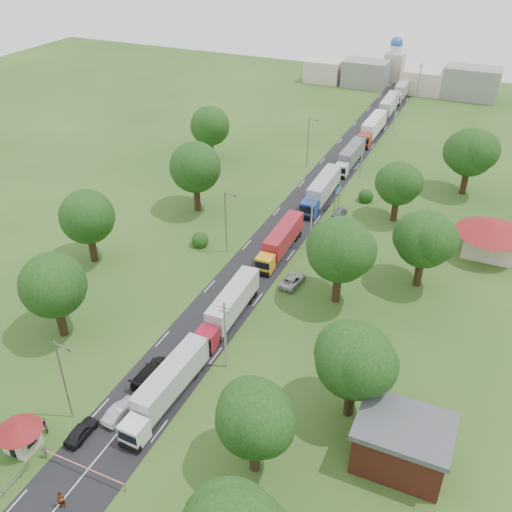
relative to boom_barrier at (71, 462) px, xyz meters
The scene contains 42 objects.
ground 25.05m from the boom_barrier, 86.89° to the left, with size 260.00×260.00×0.00m, color #264C19.
road 45.03m from the boom_barrier, 88.27° to the left, with size 8.00×200.00×0.04m, color black.
boom_barrier is the anchor object (origin of this frame).
guard_booth 5.98m from the boom_barrier, behind, with size 4.40×4.40×3.45m.
info_sign 60.39m from the boom_barrier, 83.76° to the left, with size 0.12×3.10×4.10m.
pole_1 19.63m from the boom_barrier, 69.14° to the left, with size 1.60×0.24×9.00m.
pole_2 46.66m from the boom_barrier, 81.52° to the left, with size 1.60×0.24×9.00m.
pole_3 74.41m from the boom_barrier, 84.71° to the left, with size 1.60×0.24×9.00m.
pole_4 102.30m from the boom_barrier, 86.15° to the left, with size 1.60×0.24×9.00m.
pole_5 130.24m from the boom_barrier, 86.98° to the left, with size 1.60×0.24×9.00m.
lamp_0 7.91m from the boom_barrier, 128.59° to the left, with size 2.03×0.22×10.00m.
lamp_1 40.47m from the boom_barrier, 95.70° to the left, with size 2.03×0.22×10.00m.
lamp_2 75.25m from the boom_barrier, 93.05° to the left, with size 2.03×0.22×10.00m.
tree_2 17.86m from the boom_barrier, 24.96° to the left, with size 8.00×8.00×10.10m.
tree_3 28.11m from the boom_barrier, 38.79° to the left, with size 8.80×8.80×11.07m.
tree_4 38.62m from the boom_barrier, 67.81° to the left, with size 9.60×9.60×12.05m.
tree_5 49.47m from the boom_barrier, 61.59° to the left, with size 8.80×8.80×11.07m.
tree_6 62.58m from the boom_barrier, 74.79° to the left, with size 8.00×8.00×10.10m.
tree_7 79.63m from the boom_barrier, 71.37° to the left, with size 9.60×9.60×12.05m.
tree_10 21.36m from the boom_barrier, 132.02° to the left, with size 8.80×8.80×11.07m.
tree_11 37.10m from the boom_barrier, 124.41° to the left, with size 8.80×8.80×11.07m.
tree_12 52.73m from the boom_barrier, 106.28° to the left, with size 9.60×9.60×12.05m.
tree_13 73.99m from the boom_barrier, 107.90° to the left, with size 8.80×8.80×11.07m.
house_brick 30.34m from the boom_barrier, 25.42° to the left, with size 8.60×6.60×5.20m.
house_cream 63.37m from the boom_barrier, 60.31° to the left, with size 10.08×10.08×5.80m.
distant_town 135.04m from the boom_barrier, 89.13° to the left, with size 52.00×8.00×8.00m.
church 143.10m from the boom_barrier, 91.06° to the left, with size 5.00×5.00×12.30m.
truck_0 11.56m from the boom_barrier, 71.63° to the left, with size 2.81×13.95×3.86m.
truck_1 26.04m from the boom_barrier, 82.32° to the left, with size 2.67×13.93×3.86m.
truck_2 43.36m from the boom_barrier, 85.68° to the left, with size 2.58×13.80×3.82m.
truck_3 61.82m from the boom_barrier, 86.88° to the left, with size 2.84×15.09×4.18m.
truck_4 78.92m from the boom_barrier, 87.47° to the left, with size 2.41×13.75×3.81m.
truck_5 95.96m from the boom_barrier, 87.92° to the left, with size 2.68×15.30×4.24m.
truck_6 112.62m from the boom_barrier, 88.44° to the left, with size 2.80×14.92×4.13m.
truck_7 128.21m from the boom_barrier, 88.62° to the left, with size 2.88×14.65×4.05m.
car_lane_front 3.78m from the boom_barrier, 115.78° to the left, with size 1.60×3.97×1.35m, color black.
car_lane_mid 7.13m from the boom_barrier, 87.12° to the left, with size 1.49×4.28×1.41m, color #A9ADB2.
car_lane_rear 13.00m from the boom_barrier, 88.88° to the left, with size 2.32×5.72×1.66m, color black.
car_verge_near 37.01m from the boom_barrier, 77.77° to the left, with size 2.23×4.83×1.34m, color #BBBBBB.
car_verge_far 58.12m from the boom_barrier, 82.28° to the left, with size 1.70×4.23×1.44m, color slate.
pedestrian_near 3.95m from the boom_barrier, 62.47° to the right, with size 0.67×0.44×1.85m, color gray.
pedestrian_booth 5.62m from the boom_barrier, 156.16° to the left, with size 0.75×0.59×1.55m, color gray.
Camera 1 is at (28.13, -49.20, 44.77)m, focal length 40.00 mm.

